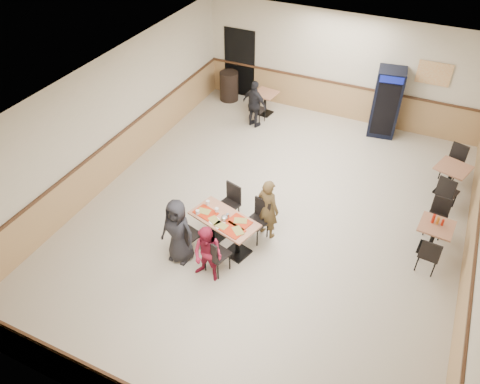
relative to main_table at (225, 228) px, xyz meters
The scene contains 20 objects.
ground 1.39m from the main_table, 66.13° to the left, with size 10.00×10.00×0.00m, color beige.
room_shell 4.39m from the main_table, 58.37° to the left, with size 10.00×10.00×10.00m.
main_table is the anchor object (origin of this frame).
main_chairs 0.05m from the main_table, 164.43° to the left, with size 1.61×1.88×0.93m.
diner_woman_left 0.97m from the main_table, 133.47° to the right, with size 0.71×0.46×1.45m, color black.
diner_woman_right 0.91m from the main_table, 83.19° to the right, with size 0.61×0.47×1.25m, color maroon.
diner_man_opposite 0.97m from the main_table, 46.53° to the left, with size 0.51×0.34×1.41m, color brown.
lone_diner 4.83m from the main_table, 106.60° to the left, with size 0.80×0.33×1.37m, color black.
tabletop_clutter 0.27m from the main_table, 90.74° to the right, with size 1.24×0.73×0.12m.
side_table_near 4.18m from the main_table, 23.20° to the left, with size 0.70×0.70×0.69m.
side_table_near_chair_south 3.99m from the main_table, 15.93° to the left, with size 0.40×0.40×0.87m, color black, non-canonical shape.
side_table_near_chair_north 4.42m from the main_table, 29.76° to the left, with size 0.40×0.40×0.87m, color black, non-canonical shape.
side_table_far 5.44m from the main_table, 43.74° to the left, with size 0.87×0.87×0.73m.
side_table_far_chair_south 5.05m from the main_table, 38.92° to the left, with size 0.43×0.43×0.93m, color black, non-canonical shape.
side_table_far_chair_north 5.86m from the main_table, 47.89° to the left, with size 0.43×0.43×0.93m, color black, non-canonical shape.
condiment_caddy 4.18m from the main_table, 24.00° to the left, with size 0.23×0.06×0.20m.
back_table 5.56m from the main_table, 104.34° to the left, with size 0.71×0.71×0.68m.
back_table_chair_lone 5.04m from the main_table, 105.87° to the left, with size 0.40×0.40×0.86m, color black, non-canonical shape.
pepsi_cooler 6.12m from the main_table, 71.26° to the left, with size 0.80×0.80×1.87m.
trash_bin 6.36m from the main_table, 115.40° to the left, with size 0.57×0.57×0.89m, color black.
Camera 1 is at (2.66, -7.24, 6.96)m, focal length 35.00 mm.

